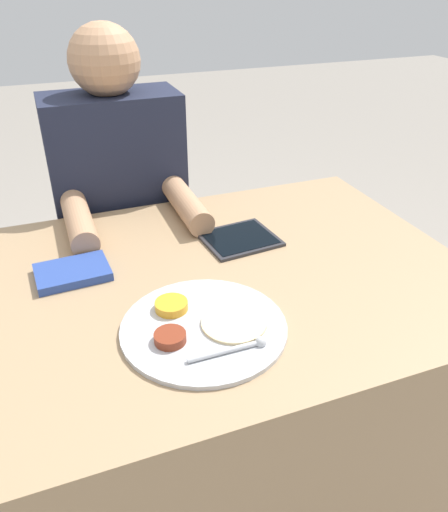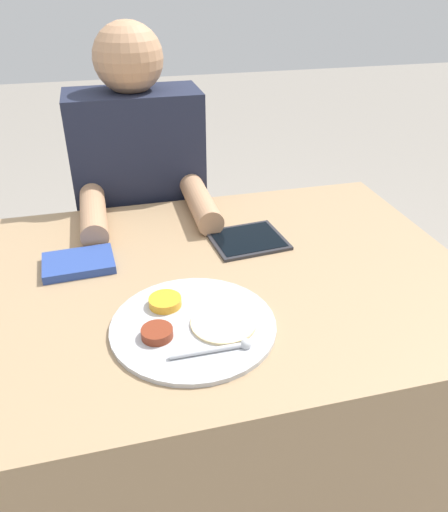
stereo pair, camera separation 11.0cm
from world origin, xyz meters
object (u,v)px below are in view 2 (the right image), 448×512
Objects in this scene: thali_tray at (193,325)px; person_diner at (144,230)px; red_notebook at (79,264)px; tablet_device at (247,240)px.

thali_tray is 0.27× the size of person_diner.
thali_tray is 1.93× the size of red_notebook.
thali_tray is 1.65× the size of tablet_device.
person_diner is at bearing 119.13° from tablet_device.
thali_tray is 0.74m from person_diner.
tablet_device is at bearing 2.81° from red_notebook.
person_diner reaches higher than tablet_device.
red_notebook is 0.14× the size of person_diner.
person_diner is at bearing 92.09° from thali_tray.
red_notebook is 0.42m from tablet_device.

